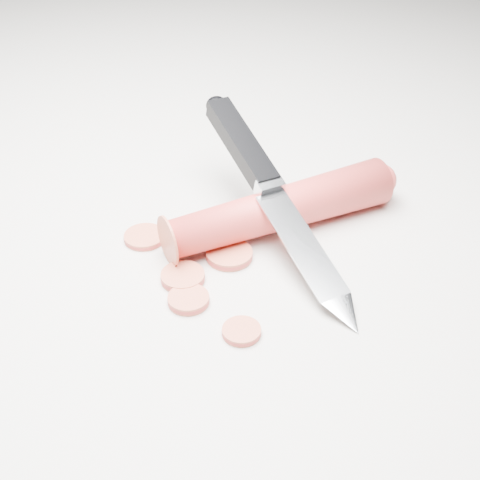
% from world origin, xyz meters
% --- Properties ---
extents(ground, '(2.40, 2.40, 0.00)m').
position_xyz_m(ground, '(0.00, 0.00, 0.00)').
color(ground, beige).
rests_on(ground, ground).
extents(carrot, '(0.17, 0.18, 0.04)m').
position_xyz_m(carrot, '(0.07, 0.03, 0.02)').
color(carrot, red).
rests_on(carrot, ground).
extents(carrot_slice_0, '(0.04, 0.04, 0.01)m').
position_xyz_m(carrot_slice_0, '(0.04, -0.02, 0.00)').
color(carrot_slice_0, '#C75439').
rests_on(carrot_slice_0, ground).
extents(carrot_slice_1, '(0.03, 0.03, 0.01)m').
position_xyz_m(carrot_slice_1, '(0.03, -0.09, 0.00)').
color(carrot_slice_1, '#C75439').
rests_on(carrot_slice_1, ground).
extents(carrot_slice_2, '(0.04, 0.04, 0.01)m').
position_xyz_m(carrot_slice_2, '(-0.04, -0.02, 0.00)').
color(carrot_slice_2, '#C75439').
rests_on(carrot_slice_2, ground).
extents(carrot_slice_3, '(0.04, 0.04, 0.01)m').
position_xyz_m(carrot_slice_3, '(0.01, -0.06, 0.00)').
color(carrot_slice_3, '#C75439').
rests_on(carrot_slice_3, ground).
extents(carrot_slice_4, '(0.03, 0.03, 0.01)m').
position_xyz_m(carrot_slice_4, '(0.08, -0.11, 0.00)').
color(carrot_slice_4, '#C75439').
rests_on(carrot_slice_4, ground).
extents(kitchen_knife, '(0.21, 0.20, 0.09)m').
position_xyz_m(kitchen_knife, '(0.07, 0.01, 0.04)').
color(kitchen_knife, silver).
rests_on(kitchen_knife, ground).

